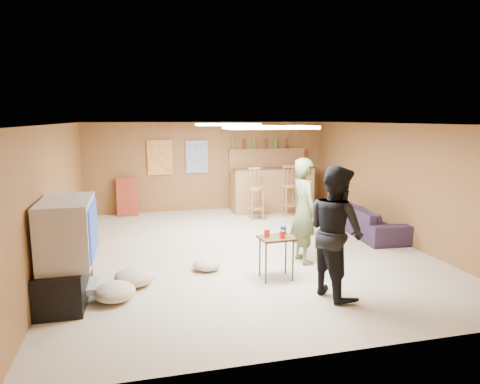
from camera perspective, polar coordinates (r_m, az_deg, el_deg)
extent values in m
plane|color=#B7A98C|center=(7.63, 0.36, -7.67)|extent=(7.00, 7.00, 0.00)
cube|color=silver|center=(7.28, 0.38, 9.08)|extent=(6.00, 7.00, 0.02)
cube|color=brown|center=(10.78, -4.20, 3.42)|extent=(6.00, 0.02, 2.20)
cube|color=brown|center=(4.16, 12.37, -7.08)|extent=(6.00, 0.02, 2.20)
cube|color=brown|center=(7.26, -23.24, -0.45)|extent=(0.02, 7.00, 2.20)
cube|color=brown|center=(8.61, 20.11, 1.25)|extent=(0.02, 7.00, 2.20)
cube|color=black|center=(6.00, -22.31, -10.87)|extent=(0.55, 1.30, 0.50)
cube|color=#B2B2B7|center=(6.00, -20.12, -11.73)|extent=(0.35, 0.50, 0.08)
cube|color=#B2B2B7|center=(5.80, -22.04, -4.82)|extent=(0.60, 1.10, 0.80)
cube|color=navy|center=(5.76, -18.98, -4.73)|extent=(0.02, 0.95, 0.65)
cube|color=#916034|center=(10.68, 4.29, 0.39)|extent=(2.00, 0.60, 1.10)
cube|color=#382312|center=(10.37, 4.76, 3.17)|extent=(2.10, 0.12, 0.05)
cube|color=#916034|center=(10.99, 3.63, 5.65)|extent=(2.00, 0.18, 0.05)
cube|color=#916034|center=(11.04, 3.58, 4.10)|extent=(2.00, 0.14, 0.60)
cube|color=#BF3F26|center=(10.58, -10.62, 4.53)|extent=(0.60, 0.03, 0.85)
cube|color=#334C99|center=(10.67, -5.78, 4.69)|extent=(0.55, 0.03, 0.80)
cube|color=#9B331C|center=(10.52, -14.77, -0.61)|extent=(0.50, 0.26, 0.91)
cube|color=white|center=(5.84, 4.03, 8.59)|extent=(1.20, 0.60, 0.04)
cube|color=white|center=(8.45, -1.64, 8.97)|extent=(1.20, 0.60, 0.04)
imported|color=#535D36|center=(6.87, 8.54, -2.48)|extent=(0.45, 0.65, 1.69)
imported|color=black|center=(5.66, 12.64, -5.14)|extent=(0.81, 0.95, 1.71)
imported|color=black|center=(8.90, 16.84, -3.68)|extent=(0.87, 1.97, 0.56)
cube|color=#382312|center=(6.23, 4.84, -8.75)|extent=(0.51, 0.42, 0.62)
cylinder|color=red|center=(6.11, 3.62, -5.50)|extent=(0.10, 0.10, 0.12)
cylinder|color=red|center=(6.07, 5.65, -5.66)|extent=(0.08, 0.08, 0.11)
cylinder|color=#16429A|center=(6.28, 5.80, -5.07)|extent=(0.10, 0.10, 0.12)
ellipsoid|color=tan|center=(6.22, -13.87, -10.89)|extent=(0.72, 0.72, 0.25)
ellipsoid|color=tan|center=(6.64, -4.44, -9.53)|extent=(0.52, 0.52, 0.19)
ellipsoid|color=tan|center=(5.79, -16.38, -12.64)|extent=(0.54, 0.54, 0.24)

